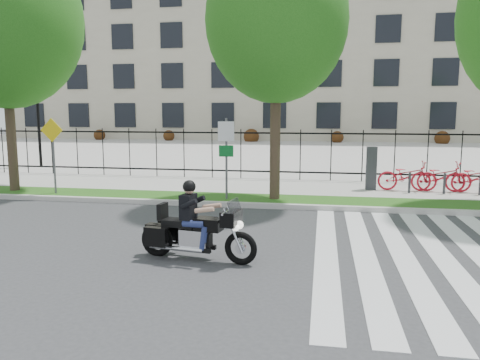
# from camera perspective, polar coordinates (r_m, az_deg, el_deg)

# --- Properties ---
(ground) EXTENTS (120.00, 120.00, 0.00)m
(ground) POSITION_cam_1_polar(r_m,az_deg,el_deg) (10.08, -2.27, -8.06)
(ground) COLOR #353537
(ground) RESTS_ON ground
(curb) EXTENTS (60.00, 0.20, 0.15)m
(curb) POSITION_cam_1_polar(r_m,az_deg,el_deg) (13.98, 1.33, -3.10)
(curb) COLOR #BAB6AF
(curb) RESTS_ON ground
(grass_verge) EXTENTS (60.00, 1.50, 0.15)m
(grass_verge) POSITION_cam_1_polar(r_m,az_deg,el_deg) (14.80, 1.83, -2.46)
(grass_verge) COLOR #214E13
(grass_verge) RESTS_ON ground
(sidewalk) EXTENTS (60.00, 3.50, 0.15)m
(sidewalk) POSITION_cam_1_polar(r_m,az_deg,el_deg) (17.24, 3.02, -0.92)
(sidewalk) COLOR #ACA8A0
(sidewalk) RESTS_ON ground
(plaza) EXTENTS (80.00, 34.00, 0.10)m
(plaza) POSITION_cam_1_polar(r_m,az_deg,el_deg) (34.62, 6.62, 3.64)
(plaza) COLOR #ACA8A0
(plaza) RESTS_ON ground
(crosswalk_stripes) EXTENTS (5.70, 8.00, 0.01)m
(crosswalk_stripes) POSITION_cam_1_polar(r_m,az_deg,el_deg) (10.23, 25.49, -8.60)
(crosswalk_stripes) COLOR silver
(crosswalk_stripes) RESTS_ON ground
(iron_fence) EXTENTS (30.00, 0.06, 2.00)m
(iron_fence) POSITION_cam_1_polar(r_m,az_deg,el_deg) (18.83, 3.71, 3.15)
(iron_fence) COLOR black
(iron_fence) RESTS_ON sidewalk
(office_building) EXTENTS (60.00, 21.90, 20.15)m
(office_building) POSITION_cam_1_polar(r_m,az_deg,el_deg) (54.86, 8.13, 15.70)
(office_building) COLOR #ABA18A
(office_building) RESTS_ON ground
(lamp_post_left) EXTENTS (1.06, 0.70, 4.25)m
(lamp_post_left) POSITION_cam_1_polar(r_m,az_deg,el_deg) (25.66, -23.47, 8.45)
(lamp_post_left) COLOR black
(lamp_post_left) RESTS_ON ground
(street_tree_0) EXTENTS (5.14, 5.14, 8.69)m
(street_tree_0) POSITION_cam_1_polar(r_m,az_deg,el_deg) (18.08, -26.93, 17.12)
(street_tree_0) COLOR #3B2920
(street_tree_0) RESTS_ON grass_verge
(street_tree_1) EXTENTS (4.25, 4.25, 7.82)m
(street_tree_1) POSITION_cam_1_polar(r_m,az_deg,el_deg) (14.71, 4.47, 18.77)
(street_tree_1) COLOR #3B2920
(street_tree_1) RESTS_ON grass_verge
(sign_pole_regulatory) EXTENTS (0.50, 0.09, 2.50)m
(sign_pole_regulatory) POSITION_cam_1_polar(r_m,az_deg,el_deg) (14.37, -1.69, 3.92)
(sign_pole_regulatory) COLOR #59595B
(sign_pole_regulatory) RESTS_ON grass_verge
(sign_pole_warning) EXTENTS (0.78, 0.09, 2.49)m
(sign_pole_warning) POSITION_cam_1_polar(r_m,az_deg,el_deg) (16.56, -21.85, 3.92)
(sign_pole_warning) COLOR #59595B
(sign_pole_warning) RESTS_ON grass_verge
(motorcycle_rider) EXTENTS (2.41, 0.88, 1.87)m
(motorcycle_rider) POSITION_cam_1_polar(r_m,az_deg,el_deg) (9.06, -5.35, -5.89)
(motorcycle_rider) COLOR black
(motorcycle_rider) RESTS_ON ground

